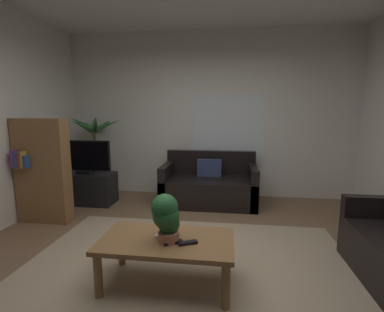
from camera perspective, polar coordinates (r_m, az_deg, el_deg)
name	(u,v)px	position (r m, az deg, el deg)	size (l,w,h in m)	color
floor	(188,270)	(2.93, -0.84, -21.88)	(4.95, 4.94, 0.02)	brown
rug	(185,280)	(2.76, -1.51, -23.75)	(3.22, 2.72, 0.01)	tan
wall_back	(209,115)	(5.00, 3.40, 8.21)	(5.07, 0.06, 2.84)	silver
window_pane	(228,129)	(4.97, 7.26, 5.47)	(1.23, 0.01, 1.16)	white
couch_under_window	(209,186)	(4.66, 3.49, -6.13)	(1.51, 0.83, 0.82)	black
coffee_table	(167,246)	(2.56, -5.10, -17.54)	(1.14, 0.62, 0.42)	olive
book_on_table_0	(163,236)	(2.55, -5.91, -15.74)	(0.12, 0.08, 0.02)	beige
remote_on_table_0	(173,242)	(2.44, -3.87, -16.97)	(0.05, 0.16, 0.02)	black
remote_on_table_1	(188,243)	(2.43, -0.84, -17.06)	(0.05, 0.16, 0.02)	black
potted_plant_on_table	(166,216)	(2.41, -5.20, -11.94)	(0.24, 0.24, 0.41)	#B77051
tv_stand	(87,188)	(4.96, -20.42, -6.07)	(0.90, 0.44, 0.50)	black
tv	(84,157)	(4.83, -20.88, -0.12)	(0.86, 0.16, 0.53)	black
potted_palm_corner	(96,155)	(5.30, -18.83, 0.20)	(0.86, 0.97, 1.48)	beige
bookshelf_corner	(42,171)	(4.30, -27.91, -2.63)	(0.70, 0.31, 1.40)	olive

